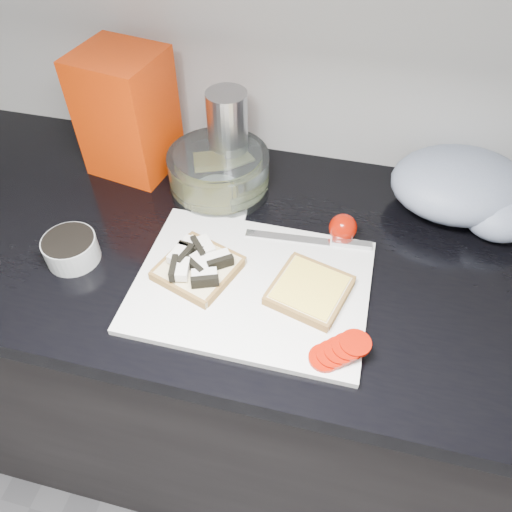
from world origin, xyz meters
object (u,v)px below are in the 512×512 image
(cutting_board, at_px, (252,285))
(glass_bowl, at_px, (219,173))
(bread_bag, at_px, (127,113))
(steel_canister, at_px, (228,137))

(cutting_board, distance_m, glass_bowl, 0.28)
(cutting_board, height_order, bread_bag, bread_bag)
(cutting_board, distance_m, bread_bag, 0.45)
(bread_bag, distance_m, steel_canister, 0.21)
(bread_bag, relative_size, steel_canister, 1.30)
(steel_canister, bearing_deg, glass_bowl, -98.36)
(glass_bowl, bearing_deg, steel_canister, 81.64)
(bread_bag, bearing_deg, glass_bowl, -1.18)
(glass_bowl, height_order, steel_canister, steel_canister)
(glass_bowl, bearing_deg, bread_bag, 168.93)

